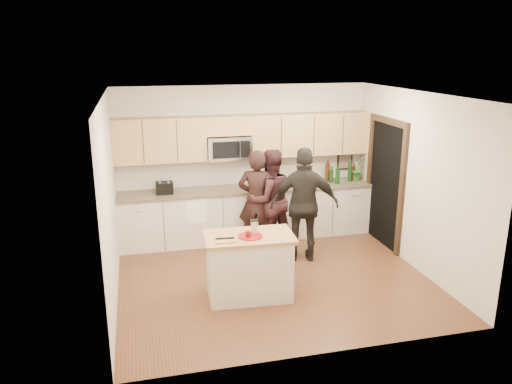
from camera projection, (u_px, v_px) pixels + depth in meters
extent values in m
plane|color=brown|center=(273.00, 277.00, 7.46)|extent=(4.50, 4.50, 0.00)
cube|color=beige|center=(244.00, 161.00, 8.96)|extent=(4.50, 0.02, 2.70)
cube|color=beige|center=(326.00, 242.00, 5.22)|extent=(4.50, 0.02, 2.70)
cube|color=beige|center=(110.00, 202.00, 6.58)|extent=(0.02, 4.00, 2.70)
cube|color=beige|center=(416.00, 181.00, 7.60)|extent=(0.02, 4.00, 2.70)
cube|color=white|center=(275.00, 95.00, 6.72)|extent=(4.50, 4.00, 0.02)
cube|color=beige|center=(248.00, 214.00, 8.92)|extent=(4.50, 0.62, 0.90)
cube|color=#70624A|center=(248.00, 189.00, 8.78)|extent=(4.50, 0.66, 0.04)
cube|color=tan|center=(160.00, 140.00, 8.34)|extent=(1.55, 0.33, 0.75)
cube|color=tan|center=(309.00, 134.00, 8.94)|extent=(2.17, 0.33, 0.75)
cube|color=tan|center=(228.00, 125.00, 8.54)|extent=(0.78, 0.33, 0.33)
cube|color=silver|center=(229.00, 148.00, 8.62)|extent=(0.76, 0.40, 0.40)
cube|color=black|center=(226.00, 150.00, 8.41)|extent=(0.47, 0.01, 0.29)
cube|color=black|center=(245.00, 149.00, 8.48)|extent=(0.17, 0.01, 0.29)
cube|color=black|center=(385.00, 185.00, 8.52)|extent=(0.02, 1.05, 2.10)
cube|color=black|center=(402.00, 194.00, 7.98)|extent=(0.06, 0.10, 2.10)
cube|color=black|center=(369.00, 177.00, 9.06)|extent=(0.06, 0.10, 2.10)
cube|color=black|center=(389.00, 121.00, 8.22)|extent=(0.06, 1.25, 0.10)
cube|color=black|center=(345.00, 160.00, 9.41)|extent=(0.30, 0.03, 0.38)
cube|color=tan|center=(345.00, 160.00, 9.39)|extent=(0.24, 0.00, 0.32)
cube|color=white|center=(197.00, 210.00, 8.34)|extent=(0.34, 0.01, 0.48)
cube|color=white|center=(194.00, 192.00, 8.55)|extent=(0.34, 0.60, 0.01)
cube|color=beige|center=(249.00, 268.00, 6.79)|extent=(1.14, 0.71, 0.85)
cube|color=#AA8446|center=(249.00, 237.00, 6.66)|extent=(1.24, 0.77, 0.05)
cylinder|color=maroon|center=(250.00, 236.00, 6.60)|extent=(0.33, 0.33, 0.02)
cube|color=silver|center=(254.00, 228.00, 6.61)|extent=(0.08, 0.06, 0.19)
cube|color=black|center=(254.00, 220.00, 6.58)|extent=(0.09, 0.07, 0.02)
cylinder|color=maroon|center=(248.00, 234.00, 6.55)|extent=(0.07, 0.07, 0.09)
cube|color=#AA8446|center=(226.00, 241.00, 6.44)|extent=(0.30, 0.19, 0.02)
cube|color=black|center=(225.00, 238.00, 6.47)|extent=(0.24, 0.04, 0.02)
cube|color=silver|center=(223.00, 240.00, 6.44)|extent=(0.21, 0.03, 0.01)
cube|color=black|center=(164.00, 188.00, 8.41)|extent=(0.28, 0.22, 0.20)
cube|color=silver|center=(160.00, 182.00, 8.36)|extent=(0.03, 0.16, 0.00)
cube|color=silver|center=(168.00, 182.00, 8.39)|extent=(0.03, 0.16, 0.00)
cylinder|color=black|center=(331.00, 175.00, 9.07)|extent=(0.07, 0.07, 0.30)
cylinder|color=#3A1C0A|center=(328.00, 171.00, 9.17)|extent=(0.08, 0.08, 0.39)
cylinder|color=black|center=(350.00, 170.00, 9.17)|extent=(0.08, 0.08, 0.42)
cylinder|color=#3A1C0A|center=(354.00, 172.00, 9.23)|extent=(0.07, 0.07, 0.32)
cylinder|color=beige|center=(355.00, 171.00, 9.27)|extent=(0.08, 0.08, 0.33)
cylinder|color=black|center=(338.00, 175.00, 8.98)|extent=(0.08, 0.08, 0.34)
imported|color=#35702D|center=(358.00, 169.00, 9.23)|extent=(0.31, 0.29, 0.44)
imported|color=black|center=(257.00, 201.00, 8.29)|extent=(0.74, 0.62, 1.72)
imported|color=black|center=(270.00, 200.00, 8.34)|extent=(0.95, 0.80, 1.72)
imported|color=black|center=(304.00, 205.00, 7.88)|extent=(1.16, 0.70, 1.84)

